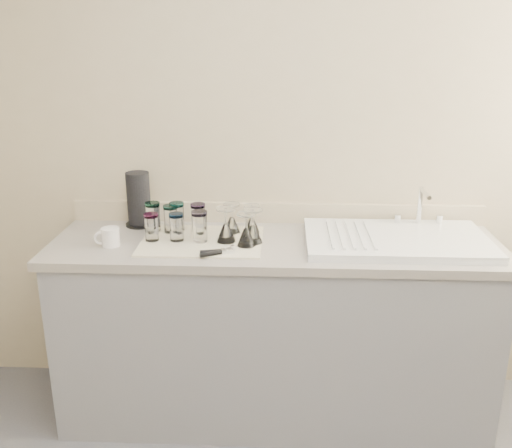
{
  "coord_description": "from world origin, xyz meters",
  "views": [
    {
      "loc": [
        0.03,
        -1.26,
        1.8
      ],
      "look_at": [
        -0.09,
        1.15,
        1.0
      ],
      "focal_mm": 40.0,
      "sensor_mm": 36.0,
      "label": 1
    }
  ],
  "objects_px": {
    "sink_unit": "(397,239)",
    "white_mug": "(110,237)",
    "tumbler_cyan": "(177,216)",
    "paper_towel_roll": "(139,200)",
    "goblet_extra": "(246,235)",
    "tumbler_magenta": "(151,227)",
    "goblet_front_left": "(226,230)",
    "goblet_front_right": "(253,231)",
    "tumbler_teal": "(153,217)",
    "tumbler_purple": "(198,218)",
    "goblet_back_left": "(232,223)",
    "tumbler_extra": "(171,219)",
    "tumbler_lavender": "(200,226)",
    "tumbler_blue": "(176,227)",
    "can_opener": "(217,252)",
    "goblet_back_right": "(252,223)"
  },
  "relations": [
    {
      "from": "goblet_front_left",
      "to": "goblet_front_right",
      "type": "distance_m",
      "value": 0.12
    },
    {
      "from": "goblet_front_left",
      "to": "goblet_front_right",
      "type": "height_order",
      "value": "goblet_front_left"
    },
    {
      "from": "tumbler_magenta",
      "to": "goblet_back_right",
      "type": "relative_size",
      "value": 0.95
    },
    {
      "from": "tumbler_magenta",
      "to": "tumbler_extra",
      "type": "xyz_separation_m",
      "value": [
        0.07,
        0.12,
        0.0
      ]
    },
    {
      "from": "goblet_back_left",
      "to": "paper_towel_roll",
      "type": "relative_size",
      "value": 0.52
    },
    {
      "from": "goblet_front_right",
      "to": "sink_unit",
      "type": "bearing_deg",
      "value": 3.56
    },
    {
      "from": "tumbler_cyan",
      "to": "tumbler_magenta",
      "type": "bearing_deg",
      "value": -122.16
    },
    {
      "from": "tumbler_lavender",
      "to": "goblet_front_left",
      "type": "xyz_separation_m",
      "value": [
        0.12,
        0.0,
        -0.02
      ]
    },
    {
      "from": "tumbler_cyan",
      "to": "goblet_front_left",
      "type": "xyz_separation_m",
      "value": [
        0.25,
        -0.14,
        -0.02
      ]
    },
    {
      "from": "tumbler_blue",
      "to": "can_opener",
      "type": "bearing_deg",
      "value": -38.58
    },
    {
      "from": "tumbler_purple",
      "to": "goblet_back_left",
      "type": "height_order",
      "value": "goblet_back_left"
    },
    {
      "from": "tumbler_blue",
      "to": "tumbler_lavender",
      "type": "height_order",
      "value": "tumbler_lavender"
    },
    {
      "from": "tumbler_magenta",
      "to": "white_mug",
      "type": "height_order",
      "value": "tumbler_magenta"
    },
    {
      "from": "tumbler_extra",
      "to": "tumbler_cyan",
      "type": "bearing_deg",
      "value": 46.33
    },
    {
      "from": "sink_unit",
      "to": "tumbler_teal",
      "type": "bearing_deg",
      "value": 175.01
    },
    {
      "from": "sink_unit",
      "to": "tumbler_cyan",
      "type": "xyz_separation_m",
      "value": [
        -1.02,
        0.11,
        0.06
      ]
    },
    {
      "from": "tumbler_purple",
      "to": "white_mug",
      "type": "distance_m",
      "value": 0.42
    },
    {
      "from": "tumbler_teal",
      "to": "sink_unit",
      "type": "bearing_deg",
      "value": -4.99
    },
    {
      "from": "tumbler_cyan",
      "to": "goblet_back_left",
      "type": "relative_size",
      "value": 0.98
    },
    {
      "from": "tumbler_teal",
      "to": "goblet_front_right",
      "type": "xyz_separation_m",
      "value": [
        0.48,
        -0.14,
        -0.02
      ]
    },
    {
      "from": "goblet_back_left",
      "to": "paper_towel_roll",
      "type": "xyz_separation_m",
      "value": [
        -0.47,
        0.1,
        0.08
      ]
    },
    {
      "from": "sink_unit",
      "to": "goblet_back_left",
      "type": "distance_m",
      "value": 0.77
    },
    {
      "from": "sink_unit",
      "to": "tumbler_extra",
      "type": "distance_m",
      "value": 1.06
    },
    {
      "from": "tumbler_teal",
      "to": "white_mug",
      "type": "relative_size",
      "value": 1.14
    },
    {
      "from": "tumbler_extra",
      "to": "white_mug",
      "type": "relative_size",
      "value": 1.08
    },
    {
      "from": "sink_unit",
      "to": "white_mug",
      "type": "height_order",
      "value": "sink_unit"
    },
    {
      "from": "tumbler_lavender",
      "to": "tumbler_purple",
      "type": "bearing_deg",
      "value": 101.02
    },
    {
      "from": "tumbler_teal",
      "to": "can_opener",
      "type": "distance_m",
      "value": 0.45
    },
    {
      "from": "tumbler_teal",
      "to": "tumbler_extra",
      "type": "xyz_separation_m",
      "value": [
        0.09,
        -0.01,
        -0.0
      ]
    },
    {
      "from": "tumbler_extra",
      "to": "goblet_front_right",
      "type": "height_order",
      "value": "goblet_front_right"
    },
    {
      "from": "tumbler_teal",
      "to": "tumbler_magenta",
      "type": "bearing_deg",
      "value": -80.69
    },
    {
      "from": "white_mug",
      "to": "paper_towel_roll",
      "type": "xyz_separation_m",
      "value": [
        0.06,
        0.29,
        0.09
      ]
    },
    {
      "from": "tumbler_extra",
      "to": "goblet_back_left",
      "type": "distance_m",
      "value": 0.29
    },
    {
      "from": "can_opener",
      "to": "paper_towel_roll",
      "type": "height_order",
      "value": "paper_towel_roll"
    },
    {
      "from": "goblet_back_left",
      "to": "goblet_back_right",
      "type": "height_order",
      "value": "goblet_back_left"
    },
    {
      "from": "goblet_front_right",
      "to": "tumbler_extra",
      "type": "bearing_deg",
      "value": 162.39
    },
    {
      "from": "tumbler_magenta",
      "to": "goblet_extra",
      "type": "relative_size",
      "value": 0.85
    },
    {
      "from": "tumbler_extra",
      "to": "goblet_extra",
      "type": "xyz_separation_m",
      "value": [
        0.37,
        -0.17,
        -0.02
      ]
    },
    {
      "from": "goblet_back_left",
      "to": "goblet_front_right",
      "type": "xyz_separation_m",
      "value": [
        0.11,
        -0.14,
        0.01
      ]
    },
    {
      "from": "tumbler_purple",
      "to": "tumbler_extra",
      "type": "distance_m",
      "value": 0.13
    },
    {
      "from": "tumbler_purple",
      "to": "white_mug",
      "type": "xyz_separation_m",
      "value": [
        -0.37,
        -0.19,
        -0.04
      ]
    },
    {
      "from": "goblet_back_right",
      "to": "goblet_extra",
      "type": "relative_size",
      "value": 0.9
    },
    {
      "from": "sink_unit",
      "to": "tumbler_lavender",
      "type": "height_order",
      "value": "sink_unit"
    },
    {
      "from": "goblet_back_left",
      "to": "goblet_extra",
      "type": "relative_size",
      "value": 0.94
    },
    {
      "from": "tumbler_cyan",
      "to": "goblet_back_left",
      "type": "bearing_deg",
      "value": -3.18
    },
    {
      "from": "tumbler_lavender",
      "to": "goblet_front_left",
      "type": "relative_size",
      "value": 0.91
    },
    {
      "from": "tumbler_purple",
      "to": "tumbler_blue",
      "type": "distance_m",
      "value": 0.15
    },
    {
      "from": "goblet_extra",
      "to": "paper_towel_roll",
      "type": "bearing_deg",
      "value": 152.68
    },
    {
      "from": "tumbler_magenta",
      "to": "goblet_front_left",
      "type": "xyz_separation_m",
      "value": [
        0.34,
        0.0,
        -0.01
      ]
    },
    {
      "from": "tumbler_purple",
      "to": "tumbler_magenta",
      "type": "distance_m",
      "value": 0.23
    }
  ]
}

